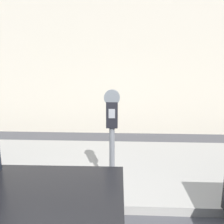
{
  "coord_description": "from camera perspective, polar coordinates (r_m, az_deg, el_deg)",
  "views": [
    {
      "loc": [
        0.44,
        -1.99,
        2.08
      ],
      "look_at": [
        0.3,
        1.07,
        1.46
      ],
      "focal_mm": 35.0,
      "sensor_mm": 36.0,
      "label": 1
    }
  ],
  "objects": [
    {
      "name": "building_facade",
      "position": [
        7.04,
        -0.94,
        19.06
      ],
      "size": [
        24.0,
        0.3,
        6.02
      ],
      "color": "beige",
      "rests_on": "ground_plane"
    },
    {
      "name": "sidewalk",
      "position": [
        4.67,
        -3.06,
        -14.05
      ],
      "size": [
        24.0,
        2.8,
        0.14
      ],
      "color": "#9E9B96",
      "rests_on": "ground_plane"
    },
    {
      "name": "parking_meter",
      "position": [
        3.19,
        -0.0,
        -4.23
      ],
      "size": [
        0.22,
        0.12,
        1.64
      ],
      "color": "slate",
      "rests_on": "sidewalk"
    }
  ]
}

